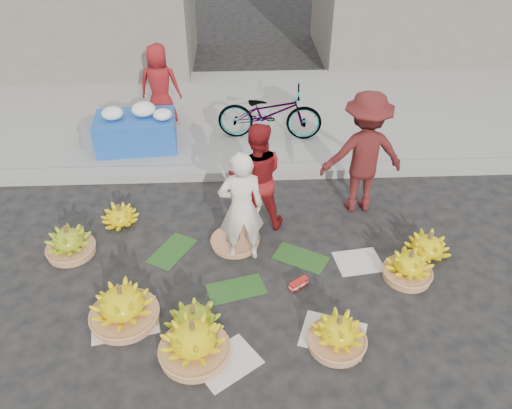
{
  "coord_description": "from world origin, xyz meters",
  "views": [
    {
      "loc": [
        -0.05,
        -4.28,
        4.14
      ],
      "look_at": [
        0.16,
        0.49,
        0.7
      ],
      "focal_mm": 35.0,
      "sensor_mm": 36.0,
      "label": 1
    }
  ],
  "objects_px": {
    "banana_bunch_0": "(122,305)",
    "vendor_cream": "(241,208)",
    "bicycle": "(270,113)",
    "flower_table": "(136,130)",
    "banana_bunch_4": "(409,266)"
  },
  "relations": [
    {
      "from": "vendor_cream",
      "to": "bicycle",
      "type": "relative_size",
      "value": 0.85
    },
    {
      "from": "vendor_cream",
      "to": "flower_table",
      "type": "relative_size",
      "value": 1.11
    },
    {
      "from": "banana_bunch_0",
      "to": "vendor_cream",
      "type": "relative_size",
      "value": 0.55
    },
    {
      "from": "vendor_cream",
      "to": "banana_bunch_0",
      "type": "bearing_deg",
      "value": 31.06
    },
    {
      "from": "vendor_cream",
      "to": "bicycle",
      "type": "distance_m",
      "value": 2.9
    },
    {
      "from": "banana_bunch_4",
      "to": "vendor_cream",
      "type": "height_order",
      "value": "vendor_cream"
    },
    {
      "from": "banana_bunch_0",
      "to": "vendor_cream",
      "type": "distance_m",
      "value": 1.69
    },
    {
      "from": "banana_bunch_0",
      "to": "vendor_cream",
      "type": "height_order",
      "value": "vendor_cream"
    },
    {
      "from": "flower_table",
      "to": "bicycle",
      "type": "bearing_deg",
      "value": 0.82
    },
    {
      "from": "banana_bunch_4",
      "to": "flower_table",
      "type": "relative_size",
      "value": 0.43
    },
    {
      "from": "banana_bunch_4",
      "to": "flower_table",
      "type": "xyz_separation_m",
      "value": [
        -3.57,
        3.09,
        0.26
      ]
    },
    {
      "from": "banana_bunch_0",
      "to": "banana_bunch_4",
      "type": "height_order",
      "value": "banana_bunch_0"
    },
    {
      "from": "banana_bunch_0",
      "to": "banana_bunch_4",
      "type": "xyz_separation_m",
      "value": [
        3.21,
        0.51,
        -0.05
      ]
    },
    {
      "from": "banana_bunch_4",
      "to": "vendor_cream",
      "type": "distance_m",
      "value": 2.06
    },
    {
      "from": "vendor_cream",
      "to": "bicycle",
      "type": "bearing_deg",
      "value": -106.48
    }
  ]
}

